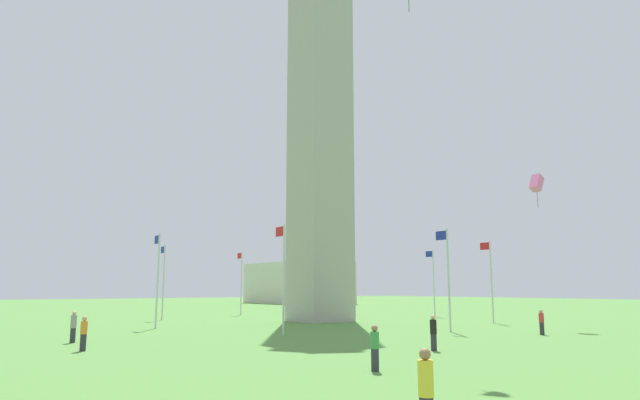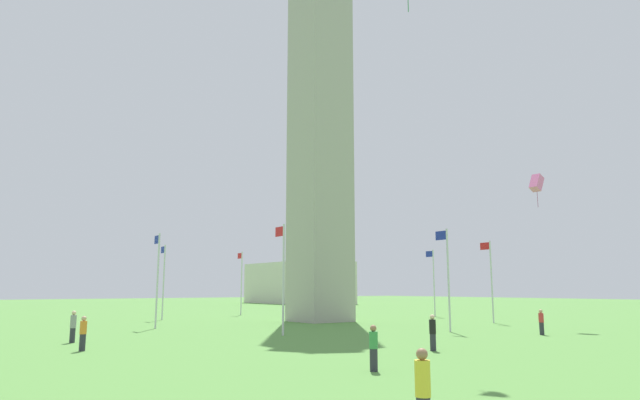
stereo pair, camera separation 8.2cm
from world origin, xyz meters
name	(u,v)px [view 2 (the right image)]	position (x,y,z in m)	size (l,w,h in m)	color
ground_plane	(320,321)	(0.00, 0.00, 0.00)	(260.00, 260.00, 0.00)	#548C3D
obelisk_monument	(320,100)	(0.00, 0.00, 21.07)	(4.63, 4.63, 42.13)	#A8A399
flagpole_n	(241,280)	(15.38, 0.00, 3.97)	(1.12, 0.14, 7.18)	silver
flagpole_ne	(163,278)	(10.89, 10.83, 3.97)	(1.12, 0.14, 7.18)	silver
flagpole_e	(157,275)	(0.07, 15.31, 3.97)	(1.12, 0.14, 7.18)	silver
flagpole_se	(283,273)	(-10.76, 10.83, 3.97)	(1.12, 0.14, 7.18)	silver
flagpole_s	(448,274)	(-15.25, 0.00, 3.97)	(1.12, 0.14, 7.18)	silver
flagpole_sw	(491,277)	(-10.76, -10.83, 3.97)	(1.12, 0.14, 7.18)	silver
flagpole_w	(433,279)	(0.07, -15.31, 3.97)	(1.12, 0.14, 7.18)	silver
flagpole_nw	(340,280)	(10.89, -10.83, 3.97)	(1.12, 0.14, 7.18)	silver
person_yellow_shirt	(423,393)	(-33.27, 21.62, 0.88)	(0.32, 0.32, 1.76)	#2D2D38
person_gray_shirt	(73,327)	(-8.07, 22.87, 0.87)	(0.32, 0.32, 1.75)	#2D2D38
person_red_shirt	(541,322)	(-20.43, -2.91, 0.81)	(0.32, 0.32, 1.63)	#2D2D38
person_orange_shirt	(83,334)	(-12.73, 23.41, 0.82)	(0.32, 0.32, 1.65)	#2D2D38
person_black_shirt	(433,333)	(-22.61, 9.70, 0.85)	(0.32, 0.32, 1.72)	#2D2D38
person_green_shirt	(374,348)	(-25.89, 16.42, 0.82)	(0.32, 0.32, 1.65)	#2D2D38
kite_pink_box	(537,183)	(-16.36, -9.87, 11.45)	(0.74, 1.25, 2.75)	pink
distant_building	(298,283)	(52.12, -32.31, 4.05)	(23.67, 11.62, 8.11)	beige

